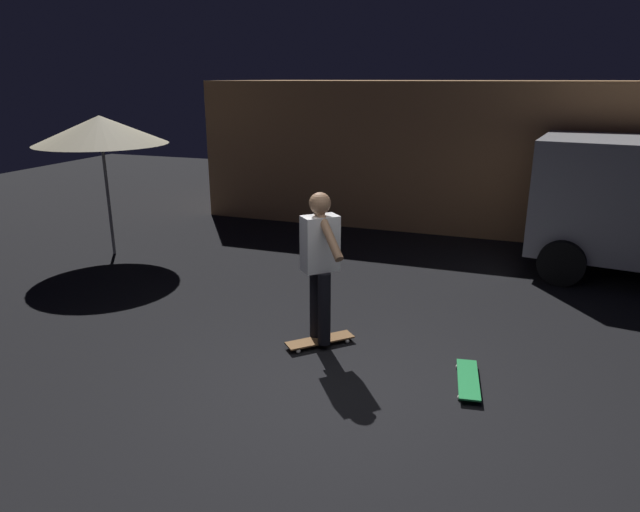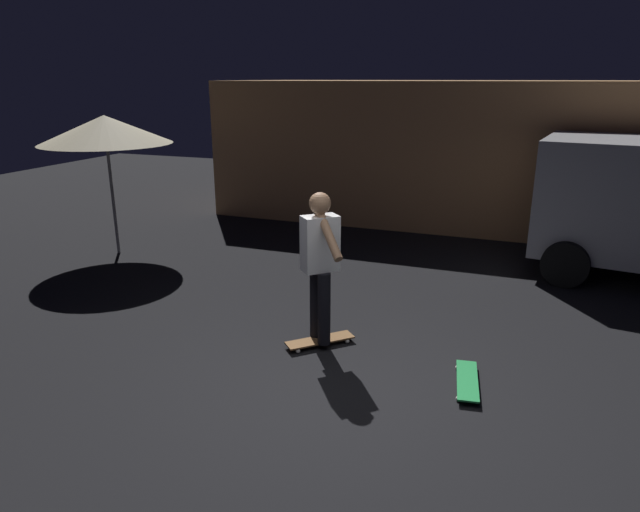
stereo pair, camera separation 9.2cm
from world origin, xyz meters
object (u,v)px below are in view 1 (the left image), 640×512
Objects in this scene: skateboard_spare at (468,380)px; skater at (320,257)px; skateboard_ridden at (320,340)px; patio_umbrella at (100,130)px.

skater reaches higher than skateboard_spare.
skateboard_ridden is 0.87× the size of skateboard_spare.
skateboard_ridden is (4.47, -2.07, -2.02)m from patio_umbrella.
skater is at bearing 168.95° from skateboard_spare.
patio_umbrella reaches higher than skater.
skateboard_ridden is at bearing -24.86° from patio_umbrella.
patio_umbrella is at bearing 158.64° from skateboard_spare.
skateboard_spare is at bearing -21.36° from patio_umbrella.
patio_umbrella reaches higher than skateboard_spare.
skater is (4.47, -2.07, -1.04)m from patio_umbrella.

